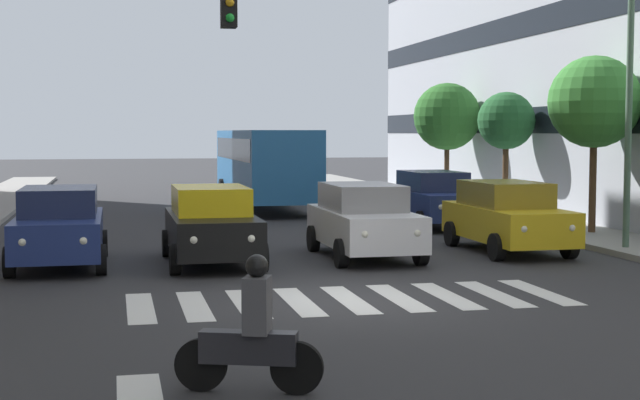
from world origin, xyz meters
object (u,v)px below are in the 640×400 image
object	(u,v)px
car_2	(211,224)
traffic_light_gantry	(3,77)
car_0	(507,216)
street_lamp_left	(608,72)
car_3	(59,226)
street_tree_2	(506,121)
motorcycle_with_rider	(251,336)
street_tree_3	(447,117)
bus_behind_traffic	(264,160)
car_1	(364,220)
street_tree_1	(594,102)
car_row2_0	(434,198)

from	to	relation	value
car_2	traffic_light_gantry	size ratio (longest dim) A/B	0.81
car_0	street_lamp_left	bearing A→B (deg)	158.30
car_3	street_tree_2	world-z (taller)	street_tree_2
motorcycle_with_rider	street_tree_3	xyz separation A→B (m)	(-11.35, -24.67, 2.89)
car_2	bus_behind_traffic	size ratio (longest dim) A/B	0.42
car_1	street_tree_1	world-z (taller)	street_tree_1
car_3	car_0	bearing A→B (deg)	-178.86
motorcycle_with_rider	bus_behind_traffic	bearing A→B (deg)	-99.38
bus_behind_traffic	street_lamp_left	bearing A→B (deg)	110.99
car_2	car_0	bearing A→B (deg)	-175.84
street_lamp_left	street_tree_2	bearing A→B (deg)	-99.06
car_2	street_tree_2	world-z (taller)	street_tree_2
car_0	bus_behind_traffic	bearing A→B (deg)	-75.57
car_1	traffic_light_gantry	size ratio (longest dim) A/B	0.81
car_3	street_tree_2	xyz separation A→B (m)	(-14.18, -8.60, 2.41)
car_2	street_lamp_left	xyz separation A→B (m)	(-9.43, 0.32, 3.48)
car_2	street_tree_2	xyz separation A→B (m)	(-10.90, -8.92, 2.41)
motorcycle_with_rider	traffic_light_gantry	bearing A→B (deg)	-56.18
car_1	car_0	bearing A→B (deg)	-175.79
street_tree_3	traffic_light_gantry	bearing A→B (deg)	54.30
street_tree_3	car_row2_0	bearing A→B (deg)	67.10
car_3	street_tree_2	bearing A→B (deg)	-148.77
car_row2_0	street_tree_3	bearing A→B (deg)	-112.90
car_0	street_tree_2	world-z (taller)	street_tree_2
street_tree_3	car_1	bearing A→B (deg)	62.82
car_3	motorcycle_with_rider	bearing A→B (deg)	103.82
bus_behind_traffic	traffic_light_gantry	xyz separation A→B (m)	(7.28, 20.82, 1.90)
car_0	street_tree_1	size ratio (longest dim) A/B	0.91
car_3	street_lamp_left	bearing A→B (deg)	177.10
car_3	car_row2_0	xyz separation A→B (m)	(-10.86, -6.41, 0.00)
street_tree_2	car_0	bearing A→B (deg)	66.66
car_0	street_tree_3	bearing A→B (deg)	-104.16
street_lamp_left	bus_behind_traffic	bearing A→B (deg)	-69.01
car_0	street_tree_2	distance (m)	9.45
car_1	car_3	size ratio (longest dim) A/B	1.00
car_0	car_1	xyz separation A→B (m)	(3.71, 0.27, 0.00)
street_tree_1	bus_behind_traffic	bearing A→B (deg)	-58.46
car_3	bus_behind_traffic	bearing A→B (deg)	-115.14
street_lamp_left	street_tree_2	distance (m)	9.42
car_1	street_tree_2	size ratio (longest dim) A/B	1.07
car_row2_0	traffic_light_gantry	bearing A→B (deg)	48.21
car_1	traffic_light_gantry	world-z (taller)	traffic_light_gantry
car_1	traffic_light_gantry	xyz separation A→B (m)	(7.28, 6.15, 2.87)
bus_behind_traffic	motorcycle_with_rider	world-z (taller)	bus_behind_traffic
car_2	motorcycle_with_rider	bearing A→B (deg)	86.61
bus_behind_traffic	street_tree_1	distance (m)	14.14
car_1	street_tree_3	xyz separation A→B (m)	(-7.15, -13.93, 2.65)
street_tree_1	street_tree_3	world-z (taller)	street_tree_1
car_1	car_row2_0	distance (m)	7.61
motorcycle_with_rider	street_tree_2	bearing A→B (deg)	-120.71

